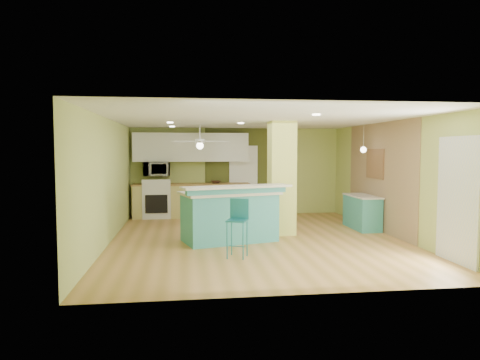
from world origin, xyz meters
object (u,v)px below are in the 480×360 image
at_px(fruit_bowl, 216,182).
at_px(peninsula, 230,215).
at_px(bar_stool, 238,218).
at_px(side_counter, 362,212).
at_px(canister, 244,188).

bearing_deg(fruit_bowl, peninsula, -89.26).
xyz_separation_m(bar_stool, fruit_bowl, (-0.05, 4.61, 0.29)).
distance_m(bar_stool, side_counter, 4.00).
bearing_deg(bar_stool, canister, 99.02).
relative_size(bar_stool, canister, 6.87).
xyz_separation_m(bar_stool, canister, (0.28, 1.22, 0.41)).
bearing_deg(peninsula, bar_stool, -104.96).
relative_size(fruit_bowl, canister, 1.97).
xyz_separation_m(peninsula, fruit_bowl, (-0.04, 3.32, 0.43)).
xyz_separation_m(peninsula, canister, (0.29, -0.08, 0.55)).
bearing_deg(fruit_bowl, bar_stool, -89.32).
distance_m(side_counter, fruit_bowl, 4.09).
height_order(peninsula, bar_stool, peninsula).
bearing_deg(side_counter, peninsula, -163.06).
bearing_deg(side_counter, fruit_bowl, 145.05).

